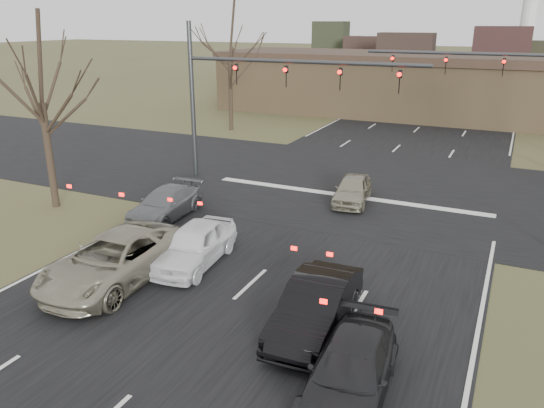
{
  "coord_description": "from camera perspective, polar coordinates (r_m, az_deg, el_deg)",
  "views": [
    {
      "loc": [
        7.06,
        -10.46,
        8.0
      ],
      "look_at": [
        -0.27,
        5.21,
        2.0
      ],
      "focal_mm": 35.0,
      "sensor_mm": 36.0,
      "label": 1
    }
  ],
  "objects": [
    {
      "name": "car_silver_ahead",
      "position": [
        24.71,
        8.64,
        1.55
      ],
      "size": [
        1.98,
        3.86,
        1.26
      ],
      "primitive_type": "imported",
      "rotation": [
        0.0,
        0.0,
        0.14
      ],
      "color": "gray",
      "rests_on": "ground"
    },
    {
      "name": "road_main",
      "position": [
        71.26,
        19.65,
        11.61
      ],
      "size": [
        14.0,
        300.0,
        0.02
      ],
      "primitive_type": "cube",
      "color": "black",
      "rests_on": "ground"
    },
    {
      "name": "ground",
      "position": [
        14.94,
        -7.76,
        -13.44
      ],
      "size": [
        360.0,
        360.0,
        0.0
      ],
      "primitive_type": "plane",
      "color": "#464826",
      "rests_on": "ground"
    },
    {
      "name": "mast_arm_far",
      "position": [
        33.6,
        24.08,
        12.43
      ],
      "size": [
        11.12,
        0.24,
        8.0
      ],
      "color": "#383A3D",
      "rests_on": "ground"
    },
    {
      "name": "car_charcoal_sedan",
      "position": [
        12.46,
        8.44,
        -17.41
      ],
      "size": [
        2.07,
        4.41,
        1.24
      ],
      "primitive_type": "imported",
      "rotation": [
        0.0,
        0.0,
        0.08
      ],
      "color": "black",
      "rests_on": "ground"
    },
    {
      "name": "mast_arm_near",
      "position": [
        26.64,
        -2.62,
        12.8
      ],
      "size": [
        12.12,
        0.24,
        8.0
      ],
      "color": "#383A3D",
      "rests_on": "ground"
    },
    {
      "name": "road_cross",
      "position": [
        27.6,
        9.17,
        2.06
      ],
      "size": [
        200.0,
        14.0,
        0.02
      ],
      "primitive_type": "cube",
      "color": "black",
      "rests_on": "ground"
    },
    {
      "name": "tree_left_near",
      "position": [
        24.85,
        -24.1,
        14.24
      ],
      "size": [
        5.1,
        5.1,
        8.5
      ],
      "color": "black",
      "rests_on": "ground"
    },
    {
      "name": "tree_left_far",
      "position": [
        40.74,
        -4.65,
        18.15
      ],
      "size": [
        5.7,
        5.7,
        9.5
      ],
      "color": "black",
      "rests_on": "ground"
    },
    {
      "name": "car_grey_ahead",
      "position": [
        22.98,
        -11.41,
        0.02
      ],
      "size": [
        2.01,
        4.4,
        1.25
      ],
      "primitive_type": "imported",
      "rotation": [
        0.0,
        0.0,
        0.06
      ],
      "color": "slate",
      "rests_on": "ground"
    },
    {
      "name": "car_black_hatch",
      "position": [
        14.55,
        4.75,
        -10.92
      ],
      "size": [
        1.72,
        4.47,
        1.45
      ],
      "primitive_type": "imported",
      "rotation": [
        0.0,
        0.0,
        0.04
      ],
      "color": "black",
      "rests_on": "ground"
    },
    {
      "name": "car_silver_suv",
      "position": [
        17.76,
        -16.5,
        -5.7
      ],
      "size": [
        2.65,
        5.64,
        1.56
      ],
      "primitive_type": "imported",
      "rotation": [
        0.0,
        0.0,
        0.01
      ],
      "color": "gray",
      "rests_on": "ground"
    },
    {
      "name": "building",
      "position": [
        49.01,
        19.43,
        11.83
      ],
      "size": [
        42.4,
        10.4,
        5.3
      ],
      "color": "olive",
      "rests_on": "ground"
    },
    {
      "name": "car_white_sedan",
      "position": [
        18.45,
        -8.34,
        -4.34
      ],
      "size": [
        2.09,
        4.35,
        1.43
      ],
      "primitive_type": "imported",
      "rotation": [
        0.0,
        0.0,
        0.1
      ],
      "color": "white",
      "rests_on": "ground"
    }
  ]
}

